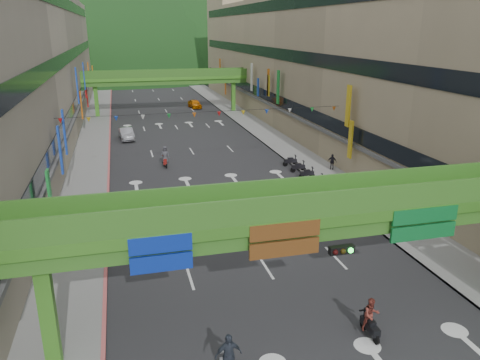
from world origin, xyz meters
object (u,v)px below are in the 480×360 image
scooter_rider_near (212,216)px  scooter_rider_mid (371,317)px  overpass_near (335,229)px  car_yellow (195,104)px  car_silver (127,134)px

scooter_rider_near → scooter_rider_mid: 14.10m
overpass_near → car_yellow: bearing=86.2°
overpass_near → scooter_rider_mid: size_ratio=14.30×
car_yellow → car_silver: bearing=-125.2°
overpass_near → car_yellow: (4.29, 64.55, -4.48)m
scooter_rider_near → car_silver: bearing=99.4°
scooter_rider_mid → car_silver: 44.31m
scooter_rider_mid → scooter_rider_near: bearing=109.3°
car_silver → overpass_near: bearing=-84.8°
car_silver → car_yellow: car_silver is taller
car_yellow → scooter_rider_near: bearing=-104.2°
overpass_near → car_silver: size_ratio=6.20×
car_yellow → overpass_near: bearing=-100.0°
car_silver → scooter_rider_near: bearing=-86.0°
scooter_rider_near → car_silver: 30.35m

